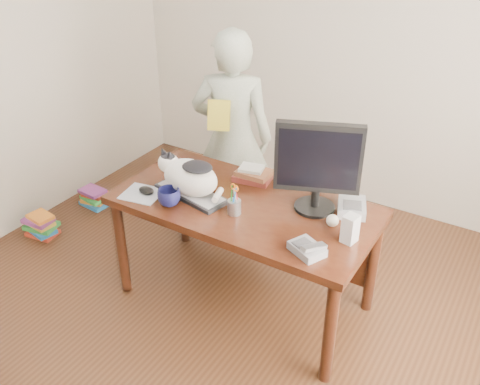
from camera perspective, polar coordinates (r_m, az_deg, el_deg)
name	(u,v)px	position (r m, az deg, el deg)	size (l,w,h in m)	color
room	(179,151)	(2.52, -6.57, 4.41)	(4.50, 4.50, 4.50)	black
desk	(251,218)	(3.37, 1.14, -2.68)	(1.60, 0.80, 0.75)	black
keyboard	(191,193)	(3.33, -5.22, -0.08)	(0.51, 0.27, 0.03)	black
cat	(188,175)	(3.27, -5.53, 1.86)	(0.48, 0.29, 0.27)	white
monitor	(318,163)	(3.05, 8.32, 3.12)	(0.48, 0.31, 0.56)	black
pen_cup	(234,205)	(3.11, -0.61, -1.38)	(0.10, 0.10, 0.20)	gray
mousepad	(142,194)	(3.38, -10.39, -0.14)	(0.27, 0.25, 0.01)	#B0B4BC
mouse	(146,190)	(3.37, -9.95, 0.24)	(0.12, 0.09, 0.04)	black
coffee_mug	(169,197)	(3.22, -7.58, -0.48)	(0.14, 0.14, 0.11)	#0C0E33
phone	(308,249)	(2.83, 7.23, -5.97)	(0.22, 0.19, 0.08)	slate
speaker	(350,229)	(2.92, 11.67, -3.81)	(0.09, 0.09, 0.16)	#AEAEB1
baseball	(333,220)	(3.06, 9.84, -2.96)	(0.07, 0.07, 0.07)	white
book_stack	(253,174)	(3.47, 1.44, 1.94)	(0.26, 0.21, 0.09)	#4A1813
calculator	(352,207)	(3.21, 11.84, -1.52)	(0.23, 0.26, 0.06)	slate
person	(232,139)	(3.92, -0.82, 5.76)	(0.59, 0.39, 1.62)	beige
held_book	(219,115)	(3.70, -2.27, 8.23)	(0.18, 0.14, 0.21)	gold
book_pile_a	(41,225)	(4.50, -20.46, -3.30)	(0.27, 0.22, 0.18)	#B32E19
book_pile_b	(94,197)	(4.78, -15.27, -0.52)	(0.26, 0.20, 0.15)	#1C66AA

